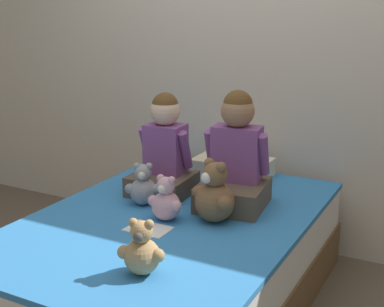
{
  "coord_description": "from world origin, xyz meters",
  "views": [
    {
      "loc": [
        1.3,
        -2.22,
        1.57
      ],
      "look_at": [
        0.0,
        0.23,
        0.8
      ],
      "focal_mm": 50.0,
      "sensor_mm": 36.0,
      "label": 1
    }
  ],
  "objects_px": {
    "child_on_right": "(235,161)",
    "teddy_bear_at_foot_of_bed": "(142,251)",
    "bed": "(172,263)",
    "teddy_bear_held_by_right_child": "(214,196)",
    "pillow_at_headboard": "(233,167)",
    "child_on_left": "(164,152)",
    "sign_card": "(148,229)",
    "teddy_bear_between_children": "(166,201)",
    "teddy_bear_held_by_left_child": "(143,187)"
  },
  "relations": [
    {
      "from": "pillow_at_headboard",
      "to": "teddy_bear_held_by_left_child",
      "type": "bearing_deg",
      "value": -107.35
    },
    {
      "from": "child_on_left",
      "to": "pillow_at_headboard",
      "type": "distance_m",
      "value": 0.56
    },
    {
      "from": "teddy_bear_held_by_left_child",
      "to": "pillow_at_headboard",
      "type": "distance_m",
      "value": 0.74
    },
    {
      "from": "teddy_bear_held_by_left_child",
      "to": "sign_card",
      "type": "distance_m",
      "value": 0.36
    },
    {
      "from": "teddy_bear_at_foot_of_bed",
      "to": "pillow_at_headboard",
      "type": "distance_m",
      "value": 1.38
    },
    {
      "from": "teddy_bear_held_by_right_child",
      "to": "sign_card",
      "type": "bearing_deg",
      "value": -109.8
    },
    {
      "from": "child_on_left",
      "to": "pillow_at_headboard",
      "type": "relative_size",
      "value": 1.23
    },
    {
      "from": "bed",
      "to": "child_on_right",
      "type": "distance_m",
      "value": 0.64
    },
    {
      "from": "bed",
      "to": "teddy_bear_at_foot_of_bed",
      "type": "height_order",
      "value": "teddy_bear_at_foot_of_bed"
    },
    {
      "from": "child_on_right",
      "to": "pillow_at_headboard",
      "type": "height_order",
      "value": "child_on_right"
    },
    {
      "from": "teddy_bear_at_foot_of_bed",
      "to": "child_on_right",
      "type": "bearing_deg",
      "value": 73.82
    },
    {
      "from": "teddy_bear_between_children",
      "to": "sign_card",
      "type": "bearing_deg",
      "value": -91.59
    },
    {
      "from": "sign_card",
      "to": "teddy_bear_between_children",
      "type": "bearing_deg",
      "value": 83.89
    },
    {
      "from": "child_on_left",
      "to": "pillow_at_headboard",
      "type": "bearing_deg",
      "value": 62.31
    },
    {
      "from": "child_on_right",
      "to": "teddy_bear_at_foot_of_bed",
      "type": "relative_size",
      "value": 2.65
    },
    {
      "from": "teddy_bear_at_foot_of_bed",
      "to": "bed",
      "type": "bearing_deg",
      "value": 94.07
    },
    {
      "from": "child_on_right",
      "to": "teddy_bear_between_children",
      "type": "height_order",
      "value": "child_on_right"
    },
    {
      "from": "bed",
      "to": "sign_card",
      "type": "distance_m",
      "value": 0.33
    },
    {
      "from": "teddy_bear_between_children",
      "to": "pillow_at_headboard",
      "type": "distance_m",
      "value": 0.84
    },
    {
      "from": "teddy_bear_between_children",
      "to": "teddy_bear_at_foot_of_bed",
      "type": "height_order",
      "value": "same"
    },
    {
      "from": "teddy_bear_between_children",
      "to": "sign_card",
      "type": "relative_size",
      "value": 1.12
    },
    {
      "from": "pillow_at_headboard",
      "to": "bed",
      "type": "bearing_deg",
      "value": -90.0
    },
    {
      "from": "teddy_bear_at_foot_of_bed",
      "to": "sign_card",
      "type": "distance_m",
      "value": 0.45
    },
    {
      "from": "child_on_left",
      "to": "teddy_bear_held_by_right_child",
      "type": "relative_size",
      "value": 1.82
    },
    {
      "from": "teddy_bear_held_by_left_child",
      "to": "teddy_bear_held_by_right_child",
      "type": "xyz_separation_m",
      "value": [
        0.44,
        -0.03,
        0.04
      ]
    },
    {
      "from": "bed",
      "to": "teddy_bear_held_by_right_child",
      "type": "bearing_deg",
      "value": 12.08
    },
    {
      "from": "teddy_bear_held_by_right_child",
      "to": "sign_card",
      "type": "relative_size",
      "value": 1.52
    },
    {
      "from": "child_on_left",
      "to": "teddy_bear_at_foot_of_bed",
      "type": "bearing_deg",
      "value": -67.09
    },
    {
      "from": "teddy_bear_held_by_right_child",
      "to": "pillow_at_headboard",
      "type": "relative_size",
      "value": 0.68
    },
    {
      "from": "child_on_left",
      "to": "teddy_bear_between_children",
      "type": "relative_size",
      "value": 2.46
    },
    {
      "from": "bed",
      "to": "child_on_right",
      "type": "bearing_deg",
      "value": 54.77
    },
    {
      "from": "teddy_bear_at_foot_of_bed",
      "to": "sign_card",
      "type": "xyz_separation_m",
      "value": [
        -0.22,
        0.39,
        -0.1
      ]
    },
    {
      "from": "child_on_left",
      "to": "teddy_bear_held_by_left_child",
      "type": "xyz_separation_m",
      "value": [
        0.0,
        -0.23,
        -0.14
      ]
    },
    {
      "from": "child_on_left",
      "to": "sign_card",
      "type": "relative_size",
      "value": 2.77
    },
    {
      "from": "bed",
      "to": "teddy_bear_held_by_right_child",
      "type": "distance_m",
      "value": 0.46
    },
    {
      "from": "child_on_left",
      "to": "teddy_bear_at_foot_of_bed",
      "type": "xyz_separation_m",
      "value": [
        0.43,
        -0.89,
        -0.14
      ]
    },
    {
      "from": "teddy_bear_held_by_right_child",
      "to": "bed",
      "type": "bearing_deg",
      "value": -143.64
    },
    {
      "from": "teddy_bear_held_by_right_child",
      "to": "teddy_bear_between_children",
      "type": "relative_size",
      "value": 1.36
    },
    {
      "from": "child_on_left",
      "to": "teddy_bear_held_by_right_child",
      "type": "xyz_separation_m",
      "value": [
        0.44,
        -0.26,
        -0.11
      ]
    },
    {
      "from": "bed",
      "to": "teddy_bear_held_by_left_child",
      "type": "height_order",
      "value": "teddy_bear_held_by_left_child"
    },
    {
      "from": "teddy_bear_held_by_left_child",
      "to": "child_on_right",
      "type": "bearing_deg",
      "value": 3.12
    },
    {
      "from": "child_on_right",
      "to": "teddy_bear_held_by_left_child",
      "type": "height_order",
      "value": "child_on_right"
    },
    {
      "from": "child_on_right",
      "to": "sign_card",
      "type": "relative_size",
      "value": 2.98
    },
    {
      "from": "child_on_left",
      "to": "teddy_bear_between_children",
      "type": "distance_m",
      "value": 0.45
    },
    {
      "from": "pillow_at_headboard",
      "to": "teddy_bear_between_children",
      "type": "bearing_deg",
      "value": -89.93
    },
    {
      "from": "pillow_at_headboard",
      "to": "teddy_bear_held_by_right_child",
      "type": "bearing_deg",
      "value": -73.19
    },
    {
      "from": "bed",
      "to": "pillow_at_headboard",
      "type": "xyz_separation_m",
      "value": [
        0.0,
        0.78,
        0.32
      ]
    },
    {
      "from": "teddy_bear_between_children",
      "to": "sign_card",
      "type": "xyz_separation_m",
      "value": [
        -0.02,
        -0.15,
        -0.1
      ]
    },
    {
      "from": "child_on_right",
      "to": "child_on_left",
      "type": "bearing_deg",
      "value": 173.03
    },
    {
      "from": "teddy_bear_held_by_right_child",
      "to": "sign_card",
      "type": "distance_m",
      "value": 0.37
    }
  ]
}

